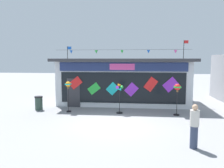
{
  "coord_description": "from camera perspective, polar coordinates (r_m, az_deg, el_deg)",
  "views": [
    {
      "loc": [
        1.1,
        -11.19,
        3.34
      ],
      "look_at": [
        -0.46,
        3.44,
        1.68
      ],
      "focal_mm": 35.61,
      "sensor_mm": 36.0,
      "label": 1
    }
  ],
  "objects": [
    {
      "name": "wind_spinner_center_left",
      "position": [
        13.63,
        16.42,
        -1.49
      ],
      "size": [
        0.38,
        0.38,
        1.89
      ],
      "color": "black",
      "rests_on": "ground_plane"
    },
    {
      "name": "ground_plane",
      "position": [
        11.73,
        0.47,
        -10.11
      ],
      "size": [
        80.0,
        80.0,
        0.0
      ],
      "primitive_type": "plane",
      "color": "gray"
    },
    {
      "name": "wind_spinner_left",
      "position": [
        13.58,
        1.93,
        -2.45
      ],
      "size": [
        0.45,
        0.39,
        1.86
      ],
      "color": "black",
      "rests_on": "ground_plane"
    },
    {
      "name": "person_near_camera",
      "position": [
        8.94,
        20.38,
        -10.09
      ],
      "size": [
        0.34,
        0.34,
        1.68
      ],
      "rotation": [
        0.0,
        0.0,
        3.96
      ],
      "color": "#333D56",
      "rests_on": "ground_plane"
    },
    {
      "name": "wind_spinner_far_left",
      "position": [
        14.18,
        -11.17,
        -0.82
      ],
      "size": [
        0.35,
        0.35,
        1.94
      ],
      "color": "black",
      "rests_on": "ground_plane"
    },
    {
      "name": "kite_shop_building",
      "position": [
        17.16,
        3.02,
        0.96
      ],
      "size": [
        9.77,
        5.1,
        4.72
      ],
      "color": "silver",
      "rests_on": "ground_plane"
    },
    {
      "name": "trash_bin",
      "position": [
        15.43,
        -18.29,
        -4.65
      ],
      "size": [
        0.52,
        0.52,
        0.91
      ],
      "color": "#2D4238",
      "rests_on": "ground_plane"
    }
  ]
}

